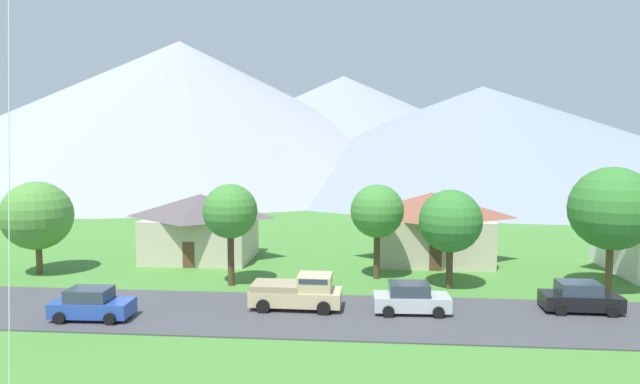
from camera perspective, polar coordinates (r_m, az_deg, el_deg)
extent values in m
cube|color=#424247|center=(30.32, 1.45, -13.00)|extent=(160.00, 7.68, 0.08)
cone|color=gray|center=(126.00, 16.88, 5.78)|extent=(120.76, 120.76, 21.90)
cone|color=gray|center=(147.66, 2.53, 6.99)|extent=(123.16, 123.16, 27.40)
cone|color=#8E939E|center=(140.27, -14.60, 8.36)|extent=(139.93, 139.93, 34.53)
cube|color=beige|center=(44.93, -12.59, -4.83)|extent=(8.29, 6.27, 3.46)
pyramid|color=#564C51|center=(44.54, -12.66, -1.43)|extent=(8.95, 6.78, 1.90)
cube|color=brown|center=(42.13, -13.87, -6.55)|extent=(0.90, 0.06, 2.00)
cube|color=beige|center=(43.89, 11.72, -4.97)|extent=(8.96, 6.36, 3.60)
pyramid|color=brown|center=(43.48, 11.79, -1.35)|extent=(9.68, 6.87, 1.98)
cube|color=brown|center=(40.93, 12.22, -6.87)|extent=(0.90, 0.06, 2.00)
cylinder|color=#4C3823|center=(37.91, 6.08, -6.67)|extent=(0.44, 0.44, 3.40)
sphere|color=#3D7F33|center=(37.38, 6.12, -2.02)|extent=(3.73, 3.73, 3.73)
cylinder|color=brown|center=(38.99, 28.48, -6.94)|extent=(0.44, 0.44, 3.43)
sphere|color=#33752D|center=(38.41, 28.73, -1.54)|extent=(5.28, 5.28, 5.28)
cylinder|color=#4C3823|center=(36.29, 13.64, -7.72)|extent=(0.44, 0.44, 2.94)
sphere|color=#33752D|center=(35.74, 13.75, -3.02)|extent=(4.09, 4.09, 4.09)
cylinder|color=brown|center=(44.25, -27.78, -6.17)|extent=(0.44, 0.44, 2.42)
sphere|color=#4C8938|center=(43.77, -27.96, -2.23)|extent=(4.96, 4.96, 4.96)
cylinder|color=#4C3823|center=(36.42, -9.49, -7.01)|extent=(0.44, 0.44, 3.66)
sphere|color=#3D7F33|center=(35.87, -9.56, -2.03)|extent=(3.62, 3.62, 3.62)
cube|color=#2847A8|center=(31.90, -23.10, -11.30)|extent=(4.26, 1.96, 0.80)
cube|color=#2D3847|center=(31.77, -23.40, -9.99)|extent=(2.26, 1.66, 0.68)
cylinder|color=black|center=(32.23, -20.15, -11.54)|extent=(0.65, 0.26, 0.64)
cylinder|color=black|center=(30.63, -21.52, -12.48)|extent=(0.65, 0.26, 0.64)
cylinder|color=black|center=(33.36, -24.50, -11.12)|extent=(0.65, 0.26, 0.64)
cylinder|color=black|center=(31.81, -26.05, -11.99)|extent=(0.65, 0.26, 0.64)
cube|color=black|center=(33.99, 26.05, -10.39)|extent=(4.24, 1.89, 0.80)
cube|color=#2D3847|center=(33.75, 25.86, -9.19)|extent=(2.23, 1.63, 0.68)
cylinder|color=black|center=(35.36, 27.61, -10.32)|extent=(0.64, 0.25, 0.64)
cylinder|color=black|center=(33.72, 28.76, -11.13)|extent=(0.64, 0.25, 0.64)
cylinder|color=black|center=(34.47, 23.35, -10.55)|extent=(0.64, 0.25, 0.64)
cylinder|color=black|center=(32.79, 24.32, -11.40)|extent=(0.64, 0.25, 0.64)
cube|color=#B7BCC1|center=(30.89, 9.73, -11.48)|extent=(4.27, 1.97, 0.80)
cube|color=#2D3847|center=(30.67, 9.47, -10.16)|extent=(2.26, 1.67, 0.68)
cylinder|color=black|center=(32.03, 11.97, -11.43)|extent=(0.65, 0.27, 0.64)
cylinder|color=black|center=(30.30, 12.54, -12.43)|extent=(0.65, 0.27, 0.64)
cylinder|color=black|center=(31.71, 7.05, -11.52)|extent=(0.65, 0.27, 0.64)
cylinder|color=black|center=(29.96, 7.32, -12.55)|extent=(0.65, 0.27, 0.64)
cube|color=#C6B284|center=(31.21, -2.59, -11.09)|extent=(5.23, 2.09, 0.84)
cube|color=#C6B284|center=(30.83, -0.55, -9.61)|extent=(1.93, 1.87, 0.90)
cube|color=#2D3847|center=(30.76, -0.55, -9.13)|extent=(1.65, 1.91, 0.28)
cube|color=tan|center=(31.23, -4.71, -9.95)|extent=(2.73, 2.01, 0.36)
cylinder|color=black|center=(32.07, 0.75, -11.18)|extent=(0.76, 0.29, 0.76)
cylinder|color=black|center=(30.13, 0.39, -12.28)|extent=(0.76, 0.29, 0.76)
cylinder|color=black|center=(32.54, -5.33, -10.96)|extent=(0.76, 0.29, 0.76)
cylinder|color=black|center=(30.63, -6.10, -12.01)|extent=(0.76, 0.29, 0.76)
cylinder|color=silver|center=(11.66, -30.26, -2.48)|extent=(0.73, 2.08, 13.23)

